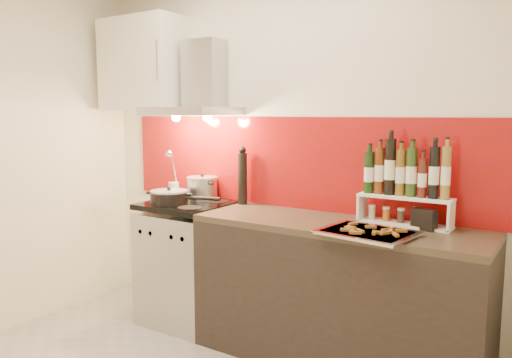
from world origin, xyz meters
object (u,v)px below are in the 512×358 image
Objects in this scene: saute_pan at (170,197)px; pepper_mill at (243,176)px; counter at (336,293)px; stock_pot at (202,188)px; baking_tray at (368,232)px; range_stove at (189,264)px.

saute_pan is 0.55m from pepper_mill.
counter is 1.33m from stock_pot.
counter is at bearing -13.45° from pepper_mill.
saute_pan is at bearing -104.83° from stock_pot.
saute_pan is 0.97× the size of baking_tray.
saute_pan reaches higher than baking_tray.
pepper_mill is (0.35, 0.21, 0.67)m from range_stove.
saute_pan is at bearing -174.75° from counter.
range_stove is 0.58m from stock_pot.
range_stove is at bearing -179.77° from counter.
pepper_mill is at bearing 159.81° from baking_tray.
baking_tray reaches higher than counter.
pepper_mill is 0.80× the size of baking_tray.
counter is 7.62× the size of stock_pot.
pepper_mill is (0.42, 0.32, 0.15)m from saute_pan.
saute_pan reaches higher than counter.
pepper_mill reaches higher than baking_tray.
stock_pot is at bearing 75.17° from saute_pan.
counter is (1.20, 0.00, 0.01)m from range_stove.
stock_pot is 0.46× the size of saute_pan.
saute_pan reaches higher than range_stove.
range_stove reaches higher than counter.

